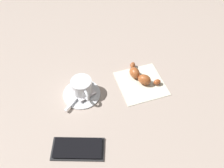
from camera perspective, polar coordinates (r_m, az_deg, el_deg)
The scene contains 8 objects.
ground_plane at distance 0.80m, azimuth 0.29°, elevation -2.16°, with size 1.80×1.80×0.00m, color #AD9C8F.
saucer at distance 0.80m, azimuth -7.17°, elevation -2.23°, with size 0.12×0.12×0.01m, color silver.
espresso_cup at distance 0.77m, azimuth -7.14°, elevation -0.66°, with size 0.07×0.09×0.05m.
teaspoon at distance 0.79m, azimuth -6.90°, elevation -1.52°, with size 0.10×0.12×0.01m.
sugar_packet at distance 0.78m, azimuth -5.95°, elevation -2.75°, with size 0.06×0.02×0.01m, color white.
napkin at distance 0.83m, azimuth 6.90°, elevation 0.18°, with size 0.15×0.15×0.00m, color silver.
croissant at distance 0.83m, azimuth 6.69°, elevation 1.97°, with size 0.10×0.12×0.04m.
cell_phone at distance 0.70m, azimuth -8.08°, elevation -14.88°, with size 0.15×0.09×0.01m.
Camera 1 is at (0.07, 0.48, 0.63)m, focal length 38.63 mm.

